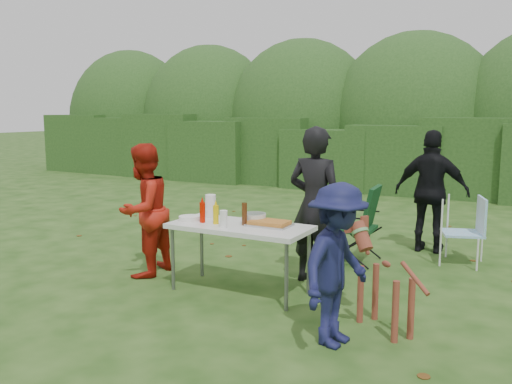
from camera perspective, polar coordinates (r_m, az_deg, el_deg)
The scene contains 20 objects.
ground at distance 6.16m, azimuth -3.70°, elevation -9.79°, with size 80.00×80.00×0.00m, color #1E4211.
hedge_row at distance 13.37m, azimuth 14.70°, elevation 3.60°, with size 22.00×1.40×1.70m, color #23471C.
shrub_backdrop at distance 14.89m, azimuth 16.28°, elevation 6.91°, with size 20.00×2.60×3.20m, color #3D6628.
folding_table at distance 5.77m, azimuth -1.71°, elevation -3.98°, with size 1.50×0.70×0.74m.
person_cook at distance 6.11m, azimuth 6.27°, elevation -1.41°, with size 0.65×0.42×1.77m, color black.
person_red_jacket at distance 6.49m, azimuth -11.75°, elevation -1.89°, with size 0.76×0.59×1.56m, color #B21D0F.
person_black_puffy at distance 7.79m, azimuth 18.00°, elevation 0.04°, with size 0.99×0.41×1.69m, color black.
child at distance 4.54m, azimuth 8.56°, elevation -7.60°, with size 0.88×0.51×1.37m, color #151743.
dog at distance 4.96m, azimuth 13.48°, elevation -9.00°, with size 0.97×0.39×0.93m, color brown, non-canonical shape.
camping_chair at distance 7.07m, azimuth 10.13°, elevation -3.27°, with size 0.63×0.63×1.01m, color #123E1B, non-canonical shape.
lawn_chair at distance 7.36m, azimuth 20.89°, elevation -3.78°, with size 0.52×0.52×0.88m, color #41A5E5, non-canonical shape.
food_tray at distance 5.70m, azimuth 1.42°, elevation -3.48°, with size 0.45×0.30×0.02m, color #B7B7BA.
focaccia_bread at distance 5.69m, azimuth 1.42°, elevation -3.21°, with size 0.40×0.26×0.04m, color #BF742B.
mustard_bottle at distance 5.79m, azimuth -4.25°, elevation -2.39°, with size 0.06×0.06×0.20m, color #E2BD09.
ketchup_bottle at distance 5.88m, azimuth -5.66°, elevation -2.15°, with size 0.06×0.06×0.22m, color #BA1100.
beer_bottle at distance 5.71m, azimuth -1.23°, elevation -2.33°, with size 0.06×0.06×0.24m, color #47230F.
paper_towel_roll at distance 6.15m, azimuth -4.80°, elevation -1.48°, with size 0.12×0.12×0.26m, color white.
cup_stack at distance 5.61m, azimuth -3.43°, elevation -2.85°, with size 0.08×0.08×0.18m, color white.
pasta_bowl at distance 5.86m, azimuth -0.21°, elevation -2.74°, with size 0.26×0.26×0.10m, color silver.
plate_stack at distance 6.01m, azimuth -6.99°, elevation -2.76°, with size 0.24×0.24×0.05m, color white.
Camera 1 is at (3.10, -4.96, 1.94)m, focal length 38.00 mm.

